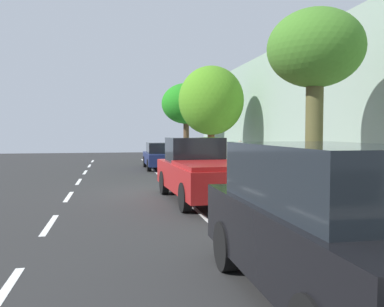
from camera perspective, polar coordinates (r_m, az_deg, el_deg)
ground at (r=14.58m, az=-4.21°, el=-5.45°), size 58.04×58.04×0.00m
sidewalk at (r=15.48m, az=10.04°, el=-4.74°), size 3.40×36.27×0.14m
curb_edge at (r=14.94m, az=3.63°, el=-4.98°), size 0.16×36.27×0.14m
lane_stripe_centre at (r=14.32m, az=-16.62°, el=-5.71°), size 0.14×35.80×0.01m
lane_stripe_bike_edge at (r=14.66m, az=-1.97°, el=-5.39°), size 0.12×36.27×0.01m
building_facade at (r=16.16m, az=16.63°, el=5.73°), size 0.50×36.27×5.89m
parked_suv_black_nearest at (r=5.42m, az=18.02°, el=-9.05°), size 1.98×4.70×1.99m
parked_pickup_red_second at (r=12.89m, az=1.24°, el=-2.53°), size 2.21×5.38×1.95m
parked_sedan_dark_blue_mid at (r=23.95m, az=-4.29°, el=-0.33°), size 1.84×4.40×1.52m
bicycle_at_curb at (r=16.80m, az=0.33°, el=-3.01°), size 1.75×0.46×0.77m
cyclist_with_backpack at (r=16.36m, az=1.41°, el=-0.95°), size 0.45×0.61×1.67m
street_tree_mid_block at (r=10.77m, az=16.60°, el=13.04°), size 2.34×2.34×4.98m
street_tree_far_end at (r=20.85m, az=2.66°, el=7.24°), size 3.26×3.26×5.28m
street_tree_corner at (r=27.85m, az=-0.81°, el=6.82°), size 3.28×3.28×5.24m
pedestrian_on_phone at (r=19.87m, az=6.62°, el=-0.21°), size 0.29×0.61×1.59m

